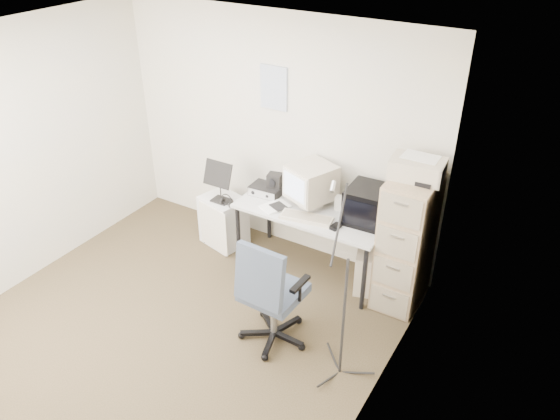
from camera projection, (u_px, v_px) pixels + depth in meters
The scene contains 23 objects.
floor at pixel (174, 331), 4.92m from camera, with size 3.60×3.60×0.01m, color #342D18.
ceiling at pixel (137, 51), 3.65m from camera, with size 3.60×3.60×0.01m, color white.
wall_back at pixel (276, 135), 5.62m from camera, with size 3.60×0.02×2.50m, color beige.
wall_left at pixel (12, 161), 5.08m from camera, with size 0.02×3.60×2.50m, color beige.
wall_right at pixel (372, 285), 3.49m from camera, with size 0.02×3.60×2.50m, color beige.
wall_calendar at pixel (274, 88), 5.36m from camera, with size 0.30×0.02×0.44m, color white.
filing_cabinet at pixel (406, 242), 4.99m from camera, with size 0.40×0.60×1.30m, color tan.
printer at pixel (418, 169), 4.64m from camera, with size 0.45×0.31×0.17m, color #B6B2AA.
desk at pixel (312, 240), 5.53m from camera, with size 1.50×0.70×0.73m, color beige.
crt_monitor at pixel (311, 186), 5.32m from camera, with size 0.38×0.40×0.42m, color #B6B2AA.
crt_tv at pixel (368, 205), 5.08m from camera, with size 0.38×0.40×0.34m, color black.
desk_speaker at pixel (339, 203), 5.31m from camera, with size 0.08×0.08×0.14m, color silver.
keyboard at pixel (306, 218), 5.18m from camera, with size 0.50×0.18×0.03m, color #B6B2AA.
mouse at pixel (336, 227), 5.04m from camera, with size 0.07×0.11×0.03m, color black.
radio_receiver at pixel (267, 190), 5.59m from camera, with size 0.32×0.23×0.09m, color black.
radio_speaker at pixel (275, 180), 5.53m from camera, with size 0.14×0.13×0.14m, color black.
papers at pixel (275, 207), 5.37m from camera, with size 0.20×0.27×0.02m, color white.
pc_tower at pixel (367, 266), 5.40m from camera, with size 0.21×0.46×0.43m, color #B6B2AA.
office_chair at pixel (274, 290), 4.58m from camera, with size 0.62×0.62×1.07m, color #3B485B.
side_cart at pixel (224, 221), 6.01m from camera, with size 0.46×0.36×0.57m, color silver.
music_stand at pixel (220, 181), 5.70m from camera, with size 0.32×0.17×0.47m, color black.
headphones at pixel (227, 202), 5.71m from camera, with size 0.15×0.15×0.03m, color black.
mic_stand at pixel (345, 301), 4.13m from camera, with size 0.02×0.02×1.49m, color black.
Camera 1 is at (2.71, -2.67, 3.44)m, focal length 35.00 mm.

